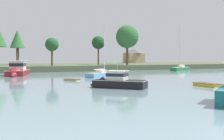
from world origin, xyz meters
The scene contains 12 objects.
far_shore_bank centered at (0.00, 81.02, 0.76)m, with size 183.56×41.56×1.52m, color #4C563D.
sailboat_skyblue centered at (7.72, 40.61, 0.25)m, with size 8.31×6.50×11.11m.
sailboat_green centered at (37.32, 53.91, 0.28)m, with size 8.29×5.12×13.38m.
cruiser_maroon centered at (-7.69, 50.30, 0.74)m, with size 6.01×11.11×6.34m.
dinghy_sand centered at (-0.34, 33.67, 0.11)m, with size 2.55×3.02×0.42m.
cruiser_black centered at (1.94, 21.91, 0.47)m, with size 7.04×7.08×3.93m.
dinghy_yellow centered at (13.82, 18.28, 0.15)m, with size 2.08×3.82×0.59m.
shore_tree_center_right centered at (2.37, 64.45, 7.27)m, with size 3.68×3.68×7.68m.
shore_tree_inland_a centered at (24.97, 63.77, 10.05)m, with size 6.91×6.91×12.04m.
shore_tree_center centered at (17.57, 68.92, 8.33)m, with size 4.07×4.07×8.92m.
shore_tree_inland_c centered at (-5.37, 79.61, 9.42)m, with size 4.63×4.63×10.91m.
cottage_behind_trees centered at (41.80, 90.76, 4.62)m, with size 7.57×7.35×5.99m.
Camera 1 is at (-11.88, -8.96, 3.84)m, focal length 42.91 mm.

